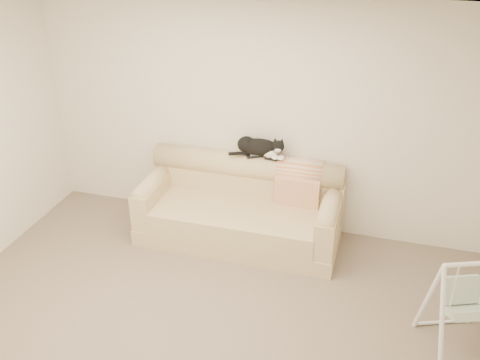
# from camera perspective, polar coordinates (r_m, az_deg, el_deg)

# --- Properties ---
(ground_plane) EXTENTS (5.00, 5.00, 0.00)m
(ground_plane) POSITION_cam_1_polar(r_m,az_deg,el_deg) (4.91, -4.33, -16.09)
(ground_plane) COLOR #6C5B4B
(ground_plane) RESTS_ON ground
(room_shell) EXTENTS (5.04, 4.04, 2.60)m
(room_shell) POSITION_cam_1_polar(r_m,az_deg,el_deg) (4.01, -5.10, -0.14)
(room_shell) COLOR beige
(room_shell) RESTS_ON ground
(sofa) EXTENTS (2.20, 0.93, 0.90)m
(sofa) POSITION_cam_1_polar(r_m,az_deg,el_deg) (5.95, 0.07, -3.06)
(sofa) COLOR tan
(sofa) RESTS_ON ground
(remote_a) EXTENTS (0.18, 0.13, 0.03)m
(remote_a) POSITION_cam_1_polar(r_m,az_deg,el_deg) (5.85, 1.58, 2.58)
(remote_a) COLOR black
(remote_a) RESTS_ON sofa
(remote_b) EXTENTS (0.17, 0.05, 0.02)m
(remote_b) POSITION_cam_1_polar(r_m,az_deg,el_deg) (5.80, 3.49, 2.28)
(remote_b) COLOR black
(remote_b) RESTS_ON sofa
(tuxedo_cat) EXTENTS (0.62, 0.25, 0.24)m
(tuxedo_cat) POSITION_cam_1_polar(r_m,az_deg,el_deg) (5.82, 2.08, 3.54)
(tuxedo_cat) COLOR black
(tuxedo_cat) RESTS_ON sofa
(throw_blanket) EXTENTS (0.49, 0.38, 0.58)m
(throw_blanket) POSITION_cam_1_polar(r_m,az_deg,el_deg) (5.84, 6.39, 0.36)
(throw_blanket) COLOR #DC7E47
(throw_blanket) RESTS_ON sofa
(baby_swing) EXTENTS (0.72, 0.74, 0.89)m
(baby_swing) POSITION_cam_1_polar(r_m,az_deg,el_deg) (4.87, 22.79, -12.20)
(baby_swing) COLOR white
(baby_swing) RESTS_ON ground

